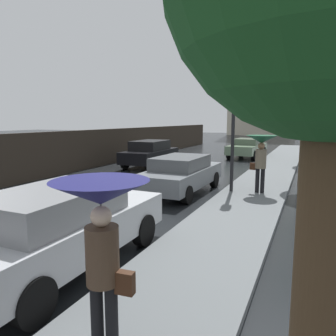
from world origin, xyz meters
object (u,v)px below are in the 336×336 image
at_px(car_green_far_ahead, 247,147).
at_px(street_tree_far, 315,90).
at_px(traffic_light, 234,107).
at_px(car_silver_mid_road, 62,226).
at_px(street_tree_mid, 308,76).
at_px(pedestrian_with_umbrella_near, 101,218).
at_px(pedestrian_with_umbrella_far, 261,147).
at_px(car_black_near_kerb, 150,153).
at_px(car_grey_behind_camera, 181,173).

relative_size(car_green_far_ahead, street_tree_far, 0.84).
relative_size(car_green_far_ahead, traffic_light, 1.10).
relative_size(car_silver_mid_road, street_tree_mid, 0.84).
bearing_deg(pedestrian_with_umbrella_near, traffic_light, 88.92).
height_order(car_silver_mid_road, car_green_far_ahead, car_silver_mid_road).
bearing_deg(street_tree_mid, pedestrian_with_umbrella_far, -118.38).
xyz_separation_m(car_black_near_kerb, pedestrian_with_umbrella_near, (6.46, -13.58, 0.88)).
distance_m(car_green_far_ahead, pedestrian_with_umbrella_near, 20.50).
bearing_deg(car_black_near_kerb, street_tree_far, -153.26).
distance_m(car_black_near_kerb, car_green_far_ahead, 7.98).
relative_size(car_green_far_ahead, pedestrian_with_umbrella_near, 2.44).
height_order(car_black_near_kerb, street_tree_mid, street_tree_mid).
relative_size(car_silver_mid_road, car_grey_behind_camera, 1.01).
bearing_deg(car_black_near_kerb, car_green_far_ahead, -122.13).
bearing_deg(pedestrian_with_umbrella_near, street_tree_far, 78.77).
height_order(car_black_near_kerb, pedestrian_with_umbrella_near, pedestrian_with_umbrella_near).
bearing_deg(car_black_near_kerb, traffic_light, 138.98).
distance_m(traffic_light, street_tree_far, 9.70).
xyz_separation_m(car_black_near_kerb, car_green_far_ahead, (4.22, 6.78, -0.07)).
distance_m(car_black_near_kerb, pedestrian_with_umbrella_far, 8.41).
xyz_separation_m(pedestrian_with_umbrella_near, street_tree_mid, (1.64, 11.12, 2.64)).
xyz_separation_m(car_silver_mid_road, street_tree_far, (3.93, 16.23, 3.50)).
relative_size(street_tree_mid, street_tree_far, 0.96).
bearing_deg(street_tree_mid, car_grey_behind_camera, -143.78).
height_order(pedestrian_with_umbrella_near, traffic_light, traffic_light).
bearing_deg(car_green_far_ahead, car_silver_mid_road, -85.27).
bearing_deg(pedestrian_with_umbrella_near, car_black_near_kerb, 110.27).
height_order(car_green_far_ahead, street_tree_far, street_tree_far).
xyz_separation_m(car_grey_behind_camera, traffic_light, (1.77, 0.35, 2.39)).
distance_m(car_black_near_kerb, pedestrian_with_umbrella_near, 15.07).
xyz_separation_m(car_green_far_ahead, street_tree_mid, (3.87, -9.24, 3.60)).
xyz_separation_m(traffic_light, street_tree_far, (2.50, 9.30, 1.19)).
bearing_deg(car_green_far_ahead, car_grey_behind_camera, -86.54).
bearing_deg(car_black_near_kerb, car_grey_behind_camera, 126.85).
xyz_separation_m(car_black_near_kerb, street_tree_mid, (8.09, -2.46, 3.52)).
height_order(car_silver_mid_road, pedestrian_with_umbrella_far, pedestrian_with_umbrella_far).
distance_m(car_silver_mid_road, car_grey_behind_camera, 6.59).
relative_size(car_silver_mid_road, pedestrian_with_umbrella_far, 2.27).
bearing_deg(street_tree_mid, car_silver_mid_road, -111.10).
height_order(pedestrian_with_umbrella_far, traffic_light, traffic_light).
bearing_deg(car_grey_behind_camera, pedestrian_with_umbrella_near, -72.80).
height_order(pedestrian_with_umbrella_near, pedestrian_with_umbrella_far, pedestrian_with_umbrella_far).
bearing_deg(car_grey_behind_camera, car_green_far_ahead, 90.34).
xyz_separation_m(pedestrian_with_umbrella_far, traffic_light, (-0.95, -0.20, 1.37)).
bearing_deg(pedestrian_with_umbrella_far, car_black_near_kerb, 150.80).
height_order(car_grey_behind_camera, pedestrian_with_umbrella_far, pedestrian_with_umbrella_far).
relative_size(pedestrian_with_umbrella_far, traffic_light, 0.47).
distance_m(car_black_near_kerb, street_tree_mid, 9.16).
height_order(car_silver_mid_road, car_grey_behind_camera, car_silver_mid_road).
xyz_separation_m(car_grey_behind_camera, pedestrian_with_umbrella_far, (2.72, 0.55, 1.02)).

